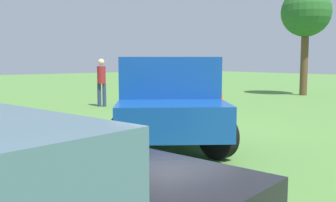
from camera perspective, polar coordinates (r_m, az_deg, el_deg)
name	(u,v)px	position (r m, az deg, el deg)	size (l,w,h in m)	color
ground_plane	(173,131)	(9.64, 0.69, -4.53)	(80.00, 80.00, 0.00)	#54843D
pickup_truck	(168,99)	(8.14, 0.04, 0.32)	(4.74, 4.30, 1.84)	black
person_visitor	(101,79)	(14.89, -9.82, 3.17)	(0.45, 0.45, 1.82)	navy
tree_far_center	(306,13)	(20.71, 19.76, 12.11)	(2.44, 2.44, 5.36)	brown
traffic_cone	(222,101)	(14.24, 8.03, -0.01)	(0.32, 0.32, 0.55)	orange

